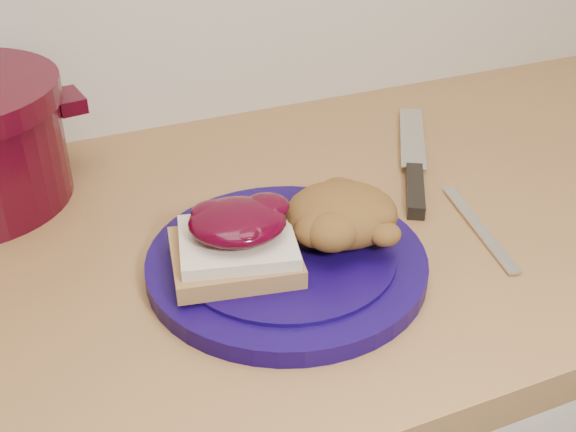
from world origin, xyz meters
name	(u,v)px	position (x,y,z in m)	size (l,w,h in m)	color
plate	(287,263)	(-0.03, 1.42, 0.91)	(0.28, 0.28, 0.02)	#0F043E
sandwich	(236,240)	(-0.08, 1.42, 0.95)	(0.13, 0.12, 0.06)	olive
stuffing_mound	(341,214)	(0.02, 1.42, 0.95)	(0.11, 0.10, 0.06)	brown
chef_knife	(414,174)	(0.18, 1.53, 0.91)	(0.16, 0.26, 0.02)	black
butter_knife	(479,227)	(0.18, 1.41, 0.90)	(0.17, 0.01, 0.00)	silver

